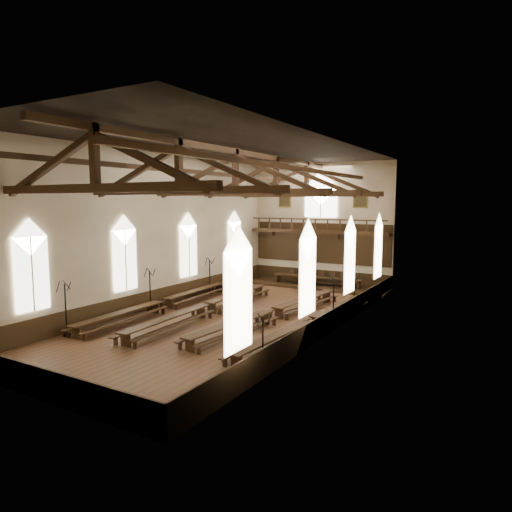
{
  "coord_description": "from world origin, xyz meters",
  "views": [
    {
      "loc": [
        14.37,
        -22.29,
        6.9
      ],
      "look_at": [
        0.49,
        1.5,
        3.58
      ],
      "focal_mm": 32.0,
      "sensor_mm": 36.0,
      "label": 1
    }
  ],
  "objects_px": {
    "candelabrum_right_near": "(263,354)",
    "refectory_row_c": "(273,312)",
    "refectory_row_b": "(206,307)",
    "dais": "(317,286)",
    "candelabrum_left_mid": "(150,298)",
    "refectory_row_d": "(310,322)",
    "high_table": "(317,278)",
    "candelabrum_left_near": "(66,319)",
    "refectory_row_a": "(162,303)",
    "candelabrum_left_far": "(210,283)",
    "candelabrum_right_far": "(354,300)",
    "candelabrum_right_mid": "(333,310)"
  },
  "relations": [
    {
      "from": "refectory_row_b",
      "to": "candelabrum_left_near",
      "type": "xyz_separation_m",
      "value": [
        -3.67,
        -7.06,
        0.33
      ]
    },
    {
      "from": "dais",
      "to": "candelabrum_left_far",
      "type": "bearing_deg",
      "value": -132.99
    },
    {
      "from": "refectory_row_d",
      "to": "high_table",
      "type": "height_order",
      "value": "high_table"
    },
    {
      "from": "dais",
      "to": "candelabrum_left_near",
      "type": "height_order",
      "value": "candelabrum_left_near"
    },
    {
      "from": "candelabrum_right_far",
      "to": "dais",
      "type": "bearing_deg",
      "value": 129.33
    },
    {
      "from": "refectory_row_c",
      "to": "candelabrum_left_near",
      "type": "distance_m",
      "value": 11.1
    },
    {
      "from": "candelabrum_right_mid",
      "to": "candelabrum_right_far",
      "type": "height_order",
      "value": "candelabrum_right_mid"
    },
    {
      "from": "dais",
      "to": "candelabrum_right_near",
      "type": "relative_size",
      "value": 4.82
    },
    {
      "from": "refectory_row_d",
      "to": "candelabrum_left_near",
      "type": "distance_m",
      "value": 12.65
    },
    {
      "from": "refectory_row_b",
      "to": "candelabrum_left_near",
      "type": "bearing_deg",
      "value": -117.47
    },
    {
      "from": "candelabrum_left_mid",
      "to": "candelabrum_right_mid",
      "type": "bearing_deg",
      "value": 14.01
    },
    {
      "from": "refectory_row_a",
      "to": "refectory_row_d",
      "type": "distance_m",
      "value": 9.97
    },
    {
      "from": "candelabrum_left_near",
      "to": "candelabrum_left_far",
      "type": "height_order",
      "value": "candelabrum_left_near"
    },
    {
      "from": "refectory_row_d",
      "to": "candelabrum_left_mid",
      "type": "xyz_separation_m",
      "value": [
        -10.51,
        -0.88,
        0.33
      ]
    },
    {
      "from": "candelabrum_left_mid",
      "to": "high_table",
      "type": "bearing_deg",
      "value": 64.92
    },
    {
      "from": "refectory_row_b",
      "to": "dais",
      "type": "distance_m",
      "value": 12.05
    },
    {
      "from": "candelabrum_right_mid",
      "to": "refectory_row_d",
      "type": "bearing_deg",
      "value": -107.42
    },
    {
      "from": "refectory_row_b",
      "to": "candelabrum_right_near",
      "type": "distance_m",
      "value": 9.67
    },
    {
      "from": "candelabrum_left_far",
      "to": "candelabrum_right_near",
      "type": "relative_size",
      "value": 1.15
    },
    {
      "from": "refectory_row_c",
      "to": "candelabrum_right_mid",
      "type": "height_order",
      "value": "candelabrum_right_mid"
    },
    {
      "from": "candelabrum_right_near",
      "to": "candelabrum_right_far",
      "type": "distance_m",
      "value": 11.75
    },
    {
      "from": "refectory_row_d",
      "to": "candelabrum_right_near",
      "type": "height_order",
      "value": "candelabrum_right_near"
    },
    {
      "from": "candelabrum_left_far",
      "to": "candelabrum_right_mid",
      "type": "height_order",
      "value": "candelabrum_right_mid"
    },
    {
      "from": "refectory_row_d",
      "to": "candelabrum_right_mid",
      "type": "relative_size",
      "value": 4.92
    },
    {
      "from": "dais",
      "to": "candelabrum_left_near",
      "type": "distance_m",
      "value": 19.82
    },
    {
      "from": "candelabrum_right_mid",
      "to": "candelabrum_right_far",
      "type": "bearing_deg",
      "value": 90.0
    },
    {
      "from": "candelabrum_left_near",
      "to": "candelabrum_right_mid",
      "type": "distance_m",
      "value": 14.24
    },
    {
      "from": "refectory_row_b",
      "to": "candelabrum_left_mid",
      "type": "height_order",
      "value": "candelabrum_left_mid"
    },
    {
      "from": "candelabrum_left_far",
      "to": "candelabrum_right_far",
      "type": "relative_size",
      "value": 1.12
    },
    {
      "from": "high_table",
      "to": "candelabrum_right_far",
      "type": "xyz_separation_m",
      "value": [
        5.14,
        -6.27,
        -0.03
      ]
    },
    {
      "from": "candelabrum_left_far",
      "to": "candelabrum_right_far",
      "type": "height_order",
      "value": "candelabrum_left_far"
    },
    {
      "from": "candelabrum_right_near",
      "to": "refectory_row_d",
      "type": "bearing_deg",
      "value": 95.49
    },
    {
      "from": "refectory_row_c",
      "to": "high_table",
      "type": "xyz_separation_m",
      "value": [
        -1.83,
        10.99,
        0.25
      ]
    },
    {
      "from": "refectory_row_b",
      "to": "high_table",
      "type": "relative_size",
      "value": 1.95
    },
    {
      "from": "refectory_row_b",
      "to": "candelabrum_left_near",
      "type": "distance_m",
      "value": 7.97
    },
    {
      "from": "refectory_row_a",
      "to": "candelabrum_left_near",
      "type": "xyz_separation_m",
      "value": [
        -0.55,
        -6.61,
        0.35
      ]
    },
    {
      "from": "candelabrum_left_near",
      "to": "candelabrum_left_far",
      "type": "xyz_separation_m",
      "value": [
        0.0,
        12.49,
        -0.04
      ]
    },
    {
      "from": "refectory_row_d",
      "to": "candelabrum_right_near",
      "type": "xyz_separation_m",
      "value": [
        0.59,
        -6.16,
        0.22
      ]
    },
    {
      "from": "refectory_row_a",
      "to": "dais",
      "type": "height_order",
      "value": "refectory_row_a"
    },
    {
      "from": "dais",
      "to": "candelabrum_right_far",
      "type": "height_order",
      "value": "candelabrum_right_far"
    },
    {
      "from": "refectory_row_a",
      "to": "refectory_row_b",
      "type": "xyz_separation_m",
      "value": [
        3.12,
        0.45,
        0.02
      ]
    },
    {
      "from": "refectory_row_c",
      "to": "candelabrum_right_mid",
      "type": "relative_size",
      "value": 5.03
    },
    {
      "from": "dais",
      "to": "candelabrum_left_near",
      "type": "relative_size",
      "value": 3.96
    },
    {
      "from": "refectory_row_b",
      "to": "refectory_row_c",
      "type": "height_order",
      "value": "refectory_row_b"
    },
    {
      "from": "refectory_row_a",
      "to": "candelabrum_right_near",
      "type": "height_order",
      "value": "candelabrum_right_near"
    },
    {
      "from": "candelabrum_right_near",
      "to": "refectory_row_c",
      "type": "bearing_deg",
      "value": 115.19
    },
    {
      "from": "candelabrum_left_far",
      "to": "candelabrum_right_near",
      "type": "xyz_separation_m",
      "value": [
        11.1,
        -11.62,
        -0.11
      ]
    },
    {
      "from": "refectory_row_c",
      "to": "refectory_row_d",
      "type": "relative_size",
      "value": 1.02
    },
    {
      "from": "refectory_row_b",
      "to": "refectory_row_a",
      "type": "bearing_deg",
      "value": -171.75
    },
    {
      "from": "high_table",
      "to": "candelabrum_left_far",
      "type": "bearing_deg",
      "value": -132.99
    }
  ]
}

